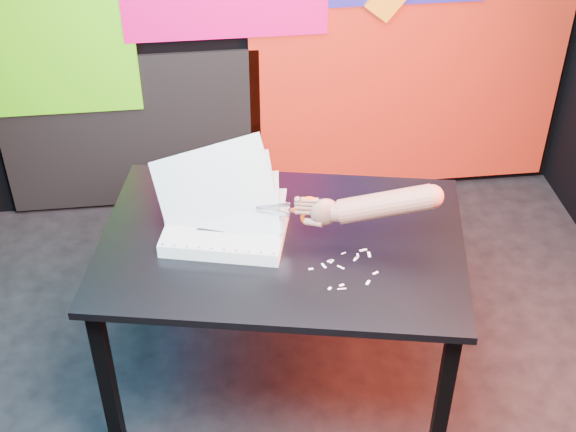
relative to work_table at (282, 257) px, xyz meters
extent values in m
cube|color=#232326|center=(0.13, -0.16, -0.67)|extent=(3.00, 3.00, 0.01)
cube|color=red|center=(0.78, 1.31, 0.18)|extent=(1.60, 0.02, 1.60)
cube|color=#54EE0E|center=(-0.92, 1.29, 0.43)|extent=(0.75, 0.02, 1.00)
cube|color=black|center=(-0.62, 1.31, -0.22)|extent=(1.30, 0.02, 0.85)
cube|color=black|center=(-0.65, -0.25, -0.31)|extent=(0.06, 0.06, 0.72)
cube|color=black|center=(-0.50, 0.49, -0.31)|extent=(0.06, 0.06, 0.72)
cube|color=black|center=(0.50, -0.49, -0.31)|extent=(0.06, 0.06, 0.72)
cube|color=black|center=(0.65, 0.25, -0.31)|extent=(0.06, 0.06, 0.72)
cube|color=black|center=(0.00, 0.00, 0.07)|extent=(1.45, 1.11, 0.03)
cube|color=white|center=(-0.20, 0.05, 0.11)|extent=(0.49, 0.41, 0.05)
cube|color=white|center=(-0.20, 0.05, 0.13)|extent=(0.49, 0.40, 0.00)
cube|color=white|center=(-0.20, 0.05, 0.14)|extent=(0.46, 0.39, 0.13)
cube|color=white|center=(-0.21, 0.07, 0.16)|extent=(0.43, 0.34, 0.22)
cube|color=white|center=(-0.22, 0.08, 0.21)|extent=(0.42, 0.28, 0.32)
cube|color=white|center=(-0.23, 0.10, 0.25)|extent=(0.46, 0.20, 0.37)
cylinder|color=black|center=(-0.42, -0.04, 0.13)|extent=(0.01, 0.01, 0.00)
cylinder|color=black|center=(-0.38, -0.05, 0.13)|extent=(0.01, 0.01, 0.00)
cylinder|color=black|center=(-0.34, -0.06, 0.13)|extent=(0.01, 0.01, 0.00)
cylinder|color=black|center=(-0.29, -0.07, 0.13)|extent=(0.01, 0.01, 0.00)
cylinder|color=black|center=(-0.25, -0.08, 0.13)|extent=(0.01, 0.01, 0.00)
cylinder|color=black|center=(-0.21, -0.09, 0.13)|extent=(0.01, 0.01, 0.00)
cylinder|color=black|center=(-0.17, -0.10, 0.13)|extent=(0.01, 0.01, 0.00)
cylinder|color=black|center=(-0.13, -0.12, 0.13)|extent=(0.01, 0.01, 0.00)
cylinder|color=black|center=(-0.09, -0.13, 0.13)|extent=(0.01, 0.01, 0.00)
cylinder|color=black|center=(-0.04, -0.14, 0.13)|extent=(0.01, 0.01, 0.00)
cylinder|color=black|center=(-0.35, 0.24, 0.13)|extent=(0.01, 0.01, 0.00)
cylinder|color=black|center=(-0.31, 0.23, 0.13)|extent=(0.01, 0.01, 0.00)
cylinder|color=black|center=(-0.27, 0.22, 0.13)|extent=(0.01, 0.01, 0.00)
cylinder|color=black|center=(-0.22, 0.21, 0.13)|extent=(0.01, 0.01, 0.00)
cylinder|color=black|center=(-0.18, 0.20, 0.13)|extent=(0.01, 0.01, 0.00)
cylinder|color=black|center=(-0.14, 0.19, 0.13)|extent=(0.01, 0.01, 0.00)
cylinder|color=black|center=(-0.10, 0.18, 0.13)|extent=(0.01, 0.01, 0.00)
cylinder|color=black|center=(-0.06, 0.17, 0.13)|extent=(0.01, 0.01, 0.00)
cylinder|color=black|center=(-0.02, 0.15, 0.13)|extent=(0.01, 0.01, 0.00)
cylinder|color=black|center=(0.03, 0.14, 0.13)|extent=(0.01, 0.01, 0.00)
cube|color=black|center=(-0.28, 0.13, 0.13)|extent=(0.08, 0.03, 0.00)
cube|color=black|center=(-0.17, 0.08, 0.13)|extent=(0.06, 0.02, 0.00)
cube|color=black|center=(-0.25, 0.02, 0.13)|extent=(0.10, 0.03, 0.00)
cube|color=silver|center=(-0.03, 0.00, 0.23)|extent=(0.12, 0.03, 0.04)
cube|color=silver|center=(-0.03, 0.00, 0.21)|extent=(0.12, 0.03, 0.04)
cylinder|color=silver|center=(0.03, -0.01, 0.22)|extent=(0.01, 0.01, 0.01)
cube|color=#E14407|center=(0.05, -0.02, 0.22)|extent=(0.05, 0.02, 0.02)
cube|color=#E14407|center=(0.05, -0.02, 0.23)|extent=(0.05, 0.02, 0.02)
torus|color=#E14407|center=(0.09, -0.03, 0.25)|extent=(0.06, 0.03, 0.06)
torus|color=#E14407|center=(0.09, -0.03, 0.19)|extent=(0.06, 0.03, 0.06)
ellipsoid|color=#8D554B|center=(0.15, -0.04, 0.22)|extent=(0.10, 0.06, 0.11)
cylinder|color=#8D554B|center=(0.09, -0.03, 0.22)|extent=(0.08, 0.04, 0.02)
cylinder|color=#8D554B|center=(0.09, -0.03, 0.24)|extent=(0.08, 0.04, 0.02)
cylinder|color=#8D554B|center=(0.09, -0.03, 0.25)|extent=(0.07, 0.03, 0.02)
cylinder|color=#8D554B|center=(0.09, -0.03, 0.27)|extent=(0.06, 0.03, 0.02)
cylinder|color=#8D554B|center=(0.11, -0.05, 0.18)|extent=(0.07, 0.05, 0.03)
cylinder|color=#8D554B|center=(0.20, -0.05, 0.23)|extent=(0.07, 0.08, 0.07)
cylinder|color=#8D554B|center=(0.35, -0.08, 0.27)|extent=(0.34, 0.16, 0.17)
sphere|color=#8D554B|center=(0.49, -0.12, 0.31)|extent=(0.08, 0.08, 0.08)
cube|color=white|center=(0.25, -0.12, 0.08)|extent=(0.01, 0.02, 0.00)
cube|color=white|center=(0.18, -0.17, 0.08)|extent=(0.02, 0.02, 0.00)
cube|color=white|center=(0.08, -0.17, 0.08)|extent=(0.02, 0.01, 0.00)
cube|color=white|center=(0.17, -0.28, 0.08)|extent=(0.03, 0.00, 0.00)
cube|color=white|center=(0.29, -0.12, 0.08)|extent=(0.01, 0.03, 0.00)
cube|color=white|center=(0.26, -0.26, 0.08)|extent=(0.02, 0.02, 0.00)
cube|color=white|center=(0.16, -0.14, 0.08)|extent=(0.01, 0.02, 0.00)
cube|color=white|center=(0.21, -0.10, 0.08)|extent=(0.02, 0.01, 0.00)
cube|color=white|center=(0.30, -0.22, 0.08)|extent=(0.02, 0.02, 0.00)
cube|color=white|center=(0.15, -0.14, 0.08)|extent=(0.02, 0.01, 0.00)
cube|color=white|center=(0.17, -0.26, 0.08)|extent=(0.02, 0.01, 0.00)
cube|color=white|center=(0.13, -0.28, 0.08)|extent=(0.02, 0.02, 0.00)
cube|color=white|center=(0.24, -0.14, 0.08)|extent=(0.02, 0.02, 0.00)
cube|color=white|center=(0.28, -0.09, 0.08)|extent=(0.03, 0.01, 0.00)
cube|color=white|center=(0.13, -0.16, 0.08)|extent=(0.02, 0.03, 0.00)
cube|color=white|center=(0.25, -0.13, 0.08)|extent=(0.02, 0.01, 0.00)
camera|label=1|loc=(-0.24, -2.22, 1.88)|focal=50.00mm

